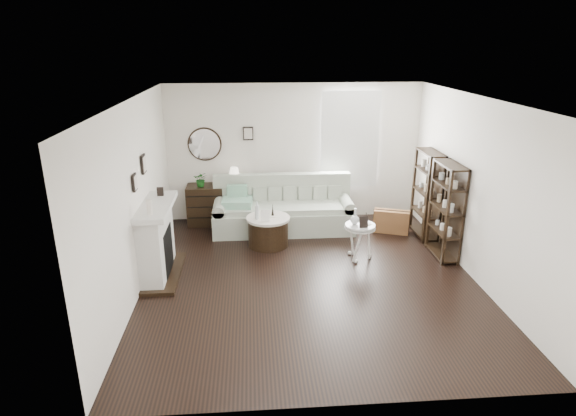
{
  "coord_description": "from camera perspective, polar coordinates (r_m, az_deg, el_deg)",
  "views": [
    {
      "loc": [
        -0.84,
        -6.59,
        3.46
      ],
      "look_at": [
        -0.27,
        0.8,
        0.87
      ],
      "focal_mm": 30.0,
      "sensor_mm": 36.0,
      "label": 1
    }
  ],
  "objects": [
    {
      "name": "eiffel_drum",
      "position": [
        8.44,
        -1.83,
        -0.34
      ],
      "size": [
        0.11,
        0.11,
        0.19
      ],
      "primitive_type": null,
      "rotation": [
        0.0,
        0.0,
        0.03
      ],
      "color": "black",
      "rests_on": "drum_table"
    },
    {
      "name": "table_lamp",
      "position": [
        9.4,
        -6.38,
        3.75
      ],
      "size": [
        0.28,
        0.28,
        0.35
      ],
      "primitive_type": null,
      "rotation": [
        0.0,
        0.0,
        0.33
      ],
      "color": "white",
      "rests_on": "dresser"
    },
    {
      "name": "dresser",
      "position": [
        9.59,
        -8.31,
        0.41
      ],
      "size": [
        1.18,
        0.51,
        0.79
      ],
      "color": "black",
      "rests_on": "ground"
    },
    {
      "name": "shelf_unit_near",
      "position": [
        8.34,
        18.21,
        -0.32
      ],
      "size": [
        0.3,
        0.8,
        1.6
      ],
      "color": "black",
      "rests_on": "ground"
    },
    {
      "name": "sofa",
      "position": [
        9.23,
        -0.59,
        -0.48
      ],
      "size": [
        2.65,
        0.92,
        1.03
      ],
      "color": "#ACB7A3",
      "rests_on": "ground"
    },
    {
      "name": "card_frame_ped",
      "position": [
        7.81,
        8.95,
        -1.65
      ],
      "size": [
        0.15,
        0.07,
        0.19
      ],
      "primitive_type": "cube",
      "rotation": [
        -0.21,
        0.0,
        0.09
      ],
      "color": "black",
      "rests_on": "pedestal_table"
    },
    {
      "name": "shelf_unit_far",
      "position": [
        9.13,
        16.13,
        1.57
      ],
      "size": [
        0.3,
        0.8,
        1.6
      ],
      "color": "black",
      "rests_on": "ground"
    },
    {
      "name": "flask_ped",
      "position": [
        7.91,
        7.95,
        -0.98
      ],
      "size": [
        0.15,
        0.15,
        0.28
      ],
      "primitive_type": null,
      "color": "silver",
      "rests_on": "pedestal_table"
    },
    {
      "name": "fireplace",
      "position": [
        7.63,
        -15.24,
        -3.97
      ],
      "size": [
        0.5,
        1.4,
        1.84
      ],
      "color": "silver",
      "rests_on": "ground"
    },
    {
      "name": "card_frame_drum",
      "position": [
        8.21,
        -2.71,
        -0.9
      ],
      "size": [
        0.15,
        0.06,
        0.2
      ],
      "primitive_type": "cube",
      "rotation": [
        -0.21,
        0.0,
        -0.04
      ],
      "color": "white",
      "rests_on": "drum_table"
    },
    {
      "name": "pedestal_table",
      "position": [
        7.98,
        8.54,
        -2.3
      ],
      "size": [
        0.5,
        0.5,
        0.61
      ],
      "rotation": [
        0.0,
        0.0,
        -0.4
      ],
      "color": "white",
      "rests_on": "ground"
    },
    {
      "name": "potted_plant",
      "position": [
        9.41,
        -10.28,
        3.38
      ],
      "size": [
        0.28,
        0.24,
        0.29
      ],
      "primitive_type": "imported",
      "rotation": [
        0.0,
        0.0,
        -0.06
      ],
      "color": "#185418",
      "rests_on": "dresser"
    },
    {
      "name": "drum_table",
      "position": [
        8.52,
        -2.36,
        -2.74
      ],
      "size": [
        0.77,
        0.77,
        0.53
      ],
      "rotation": [
        0.0,
        0.0,
        -0.2
      ],
      "color": "black",
      "rests_on": "ground"
    },
    {
      "name": "room",
      "position": [
        9.6,
        5.16,
        8.01
      ],
      "size": [
        5.5,
        5.5,
        5.5
      ],
      "color": "black",
      "rests_on": "ground"
    },
    {
      "name": "suitcase",
      "position": [
        9.3,
        12.13,
        -1.57
      ],
      "size": [
        0.69,
        0.43,
        0.44
      ],
      "primitive_type": "cube",
      "rotation": [
        0.0,
        0.0,
        -0.35
      ],
      "color": "brown",
      "rests_on": "ground"
    },
    {
      "name": "bottle_drum",
      "position": [
        8.29,
        -3.7,
        -0.31
      ],
      "size": [
        0.07,
        0.07,
        0.31
      ],
      "primitive_type": "cylinder",
      "color": "silver",
      "rests_on": "drum_table"
    },
    {
      "name": "eiffel_ped",
      "position": [
        7.98,
        9.22,
        -1.27
      ],
      "size": [
        0.12,
        0.12,
        0.17
      ],
      "primitive_type": null,
      "rotation": [
        0.0,
        0.0,
        0.21
      ],
      "color": "black",
      "rests_on": "pedestal_table"
    },
    {
      "name": "quilt",
      "position": [
        9.01,
        -6.04,
        0.65
      ],
      "size": [
        0.58,
        0.49,
        0.14
      ],
      "primitive_type": "cube",
      "rotation": [
        0.0,
        0.0,
        -0.07
      ],
      "color": "#258969",
      "rests_on": "sofa"
    }
  ]
}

